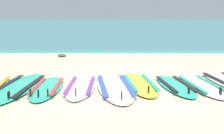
% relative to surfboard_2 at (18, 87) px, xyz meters
% --- Properties ---
extents(ground_plane, '(80.00, 80.00, 0.00)m').
position_rel_surfboard_2_xyz_m(ground_plane, '(1.98, 0.34, -0.04)').
color(ground_plane, '#C1B599').
extents(sea, '(80.00, 60.00, 0.10)m').
position_rel_surfboard_2_xyz_m(sea, '(1.98, 35.42, 0.01)').
color(sea, teal).
rests_on(sea, ground).
extents(surfboard_2, '(0.75, 2.59, 0.18)m').
position_rel_surfboard_2_xyz_m(surfboard_2, '(0.00, 0.00, 0.00)').
color(surfboard_2, '#2DB793').
rests_on(surfboard_2, ground).
extents(surfboard_3, '(0.55, 2.00, 0.18)m').
position_rel_surfboard_2_xyz_m(surfboard_3, '(0.55, -0.07, 0.00)').
color(surfboard_3, '#2DB793').
rests_on(surfboard_3, ground).
extents(surfboard_4, '(0.52, 2.06, 0.18)m').
position_rel_surfboard_2_xyz_m(surfboard_4, '(1.14, 0.04, -0.00)').
color(surfboard_4, white).
rests_on(surfboard_4, ground).
extents(surfboard_5, '(0.89, 2.56, 0.18)m').
position_rel_surfboard_2_xyz_m(surfboard_5, '(1.76, 0.03, -0.00)').
color(surfboard_5, white).
rests_on(surfboard_5, ground).
extents(surfboard_6, '(0.74, 2.18, 0.18)m').
position_rel_surfboard_2_xyz_m(surfboard_6, '(2.24, 0.27, -0.00)').
color(surfboard_6, yellow).
rests_on(surfboard_6, ground).
extents(surfboard_7, '(0.70, 1.98, 0.18)m').
position_rel_surfboard_2_xyz_m(surfboard_7, '(2.89, 0.15, -0.00)').
color(surfboard_7, '#2DB793').
rests_on(surfboard_7, ground).
extents(surfboard_8, '(0.75, 2.17, 0.18)m').
position_rel_surfboard_2_xyz_m(surfboard_8, '(3.38, 0.16, -0.00)').
color(surfboard_8, silver).
rests_on(surfboard_8, ground).
extents(seaweed_clump_near_shoreline, '(0.26, 0.21, 0.09)m').
position_rel_surfboard_2_xyz_m(seaweed_clump_near_shoreline, '(0.08, 4.43, 0.01)').
color(seaweed_clump_near_shoreline, '#384723').
rests_on(seaweed_clump_near_shoreline, ground).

